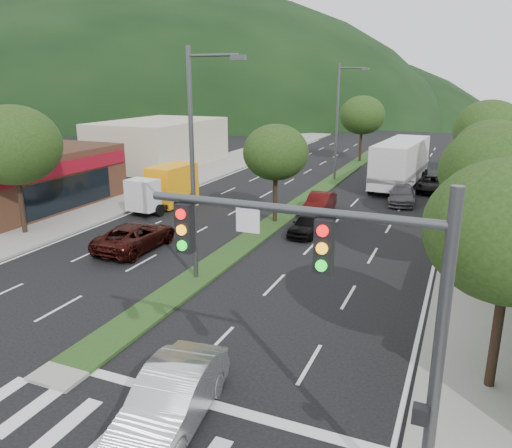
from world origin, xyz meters
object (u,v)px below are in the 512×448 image
at_px(tree_med_far, 362,115).
at_px(suv_maroon, 136,236).
at_px(sedan_silver, 172,398).
at_px(car_queue_a, 307,224).
at_px(tree_r_d, 489,130).
at_px(car_queue_d, 432,184).
at_px(streetlight_mid, 339,117).
at_px(tree_l_a, 13,145).
at_px(streetlight_near, 196,156).
at_px(tree_r_e, 486,123).
at_px(tree_r_b, 500,173).
at_px(motorhome, 401,163).
at_px(car_queue_b, 402,194).
at_px(traffic_signal, 356,301).
at_px(box_truck, 166,188).
at_px(tree_r_a, 512,231).
at_px(car_queue_c, 320,203).
at_px(tree_med_near, 276,152).
at_px(tree_r_c, 493,154).

xyz_separation_m(tree_med_far, suv_maroon, (-4.98, -33.62, -4.29)).
relative_size(sedan_silver, car_queue_a, 1.30).
bearing_deg(tree_r_d, car_queue_d, 159.15).
bearing_deg(car_queue_d, streetlight_mid, 171.10).
relative_size(tree_l_a, streetlight_near, 0.72).
relative_size(tree_r_d, tree_r_e, 1.07).
xyz_separation_m(tree_r_b, motorhome, (-6.27, 20.11, -2.98)).
xyz_separation_m(car_queue_a, car_queue_b, (4.06, 10.00, 0.04)).
height_order(tree_r_e, tree_l_a, tree_l_a).
height_order(traffic_signal, car_queue_d, traffic_signal).
bearing_deg(streetlight_near, box_truck, 128.76).
bearing_deg(sedan_silver, car_queue_d, 75.03).
distance_m(tree_r_a, car_queue_d, 27.93).
xyz_separation_m(traffic_signal, sedan_silver, (-4.70, 0.65, -3.87)).
xyz_separation_m(tree_r_a, car_queue_b, (-5.31, 22.37, -4.17)).
bearing_deg(car_queue_c, tree_med_near, -121.39).
height_order(tree_l_a, suv_maroon, tree_l_a).
xyz_separation_m(tree_r_a, tree_med_near, (-12.00, 14.00, -0.39)).
height_order(tree_r_e, box_truck, tree_r_e).
bearing_deg(tree_r_c, car_queue_d, 107.59).
distance_m(tree_l_a, car_queue_a, 17.04).
xyz_separation_m(tree_l_a, sedan_silver, (16.83, -10.89, -4.41)).
distance_m(sedan_silver, car_queue_d, 32.52).
height_order(suv_maroon, motorhome, motorhome).
distance_m(streetlight_mid, car_queue_a, 17.52).
relative_size(tree_r_e, car_queue_a, 1.86).
height_order(box_truck, motorhome, motorhome).
distance_m(tree_r_d, motorhome, 7.32).
relative_size(sedan_silver, car_queue_b, 1.04).
bearing_deg(tree_med_far, suv_maroon, -98.43).
bearing_deg(car_queue_c, tree_l_a, -143.34).
relative_size(traffic_signal, sedan_silver, 1.49).
relative_size(traffic_signal, streetlight_mid, 0.70).
height_order(tree_r_e, car_queue_d, tree_r_e).
relative_size(tree_r_d, streetlight_mid, 0.72).
height_order(tree_r_d, car_queue_b, tree_r_d).
xyz_separation_m(suv_maroon, motorhome, (10.71, 21.73, 1.33)).
bearing_deg(box_truck, suv_maroon, 115.99).
relative_size(traffic_signal, tree_med_far, 1.01).
distance_m(suv_maroon, car_queue_c, 12.98).
height_order(traffic_signal, tree_med_near, traffic_signal).
relative_size(suv_maroon, car_queue_b, 1.15).
xyz_separation_m(tree_r_b, car_queue_b, (-5.31, 14.37, -4.38)).
distance_m(tree_r_b, sedan_silver, 15.59).
distance_m(tree_r_d, tree_l_a, 31.63).
height_order(streetlight_near, box_truck, streetlight_near).
distance_m(tree_med_far, car_queue_d, 15.78).
bearing_deg(suv_maroon, sedan_silver, 129.30).
height_order(traffic_signal, tree_r_b, tree_r_b).
relative_size(traffic_signal, tree_r_b, 1.01).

